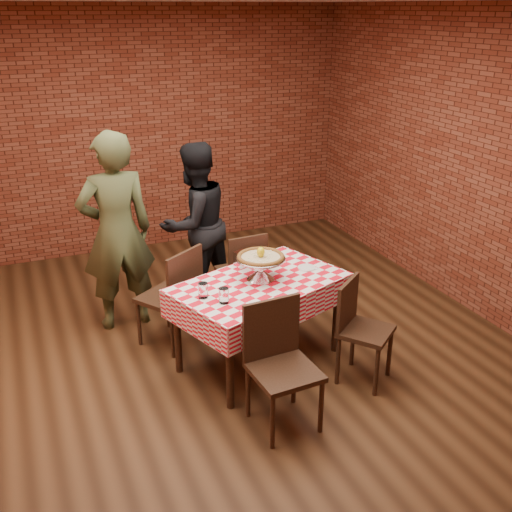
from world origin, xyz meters
name	(u,v)px	position (x,y,z in m)	size (l,w,h in m)	color
ground	(213,366)	(0.00, 0.00, 0.00)	(6.00, 6.00, 0.00)	black
back_wall	(127,133)	(0.00, 3.00, 1.45)	(5.50, 5.50, 0.00)	maroon
table	(259,322)	(0.40, -0.08, 0.38)	(1.38, 0.83, 0.75)	#372215
tablecloth	(259,294)	(0.40, -0.08, 0.64)	(1.42, 0.86, 0.24)	red
pizza_stand	(261,268)	(0.44, -0.03, 0.85)	(0.42, 0.42, 0.19)	silver
pizza	(261,257)	(0.44, -0.03, 0.95)	(0.39, 0.39, 0.03)	#C8B88D
lemon	(261,252)	(0.44, -0.03, 1.00)	(0.07, 0.07, 0.09)	yellow
water_glass_left	(224,296)	(0.00, -0.32, 0.82)	(0.08, 0.08, 0.12)	white
water_glass_right	(203,290)	(-0.11, -0.17, 0.82)	(0.08, 0.08, 0.12)	white
side_plate	(307,268)	(0.88, 0.01, 0.76)	(0.15, 0.15, 0.01)	white
sweetener_packet_a	(316,269)	(0.95, -0.03, 0.76)	(0.05, 0.04, 0.01)	white
sweetener_packet_b	(324,265)	(1.06, 0.02, 0.76)	(0.05, 0.04, 0.01)	white
condiment_caddy	(241,259)	(0.37, 0.26, 0.83)	(0.10, 0.08, 0.15)	silver
chair_near_left	(284,370)	(0.23, -0.93, 0.47)	(0.45, 0.45, 0.93)	#372215
chair_near_right	(366,334)	(1.08, -0.67, 0.43)	(0.38, 0.38, 0.86)	#372215
chair_far_left	(168,296)	(-0.22, 0.54, 0.47)	(0.45, 0.45, 0.94)	#372215
chair_far_right	(240,272)	(0.58, 0.81, 0.44)	(0.40, 0.40, 0.88)	#372215
diner_olive	(116,232)	(-0.54, 1.05, 0.94)	(0.69, 0.45, 1.88)	#3F4627
diner_black	(195,224)	(0.29, 1.30, 0.83)	(0.80, 0.63, 1.65)	black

